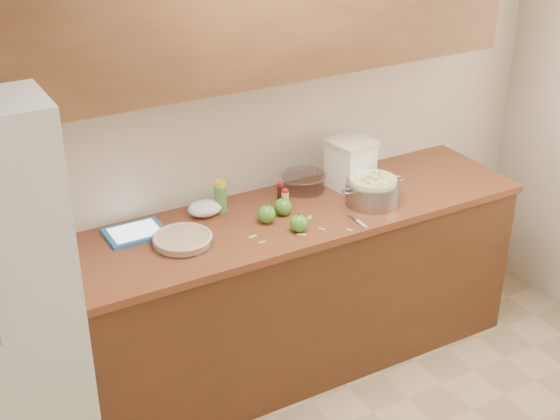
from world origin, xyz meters
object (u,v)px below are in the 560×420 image
pie (183,240)px  colander (373,191)px  tablet (135,233)px  flour_canister (351,163)px

pie → colander: (1.01, -0.08, 0.04)m
tablet → flour_canister: bearing=-2.6°
colander → flour_canister: size_ratio=1.41×
colander → flour_canister: flour_canister is taller
pie → colander: colander is taller
flour_canister → tablet: 1.20m
colander → tablet: bearing=166.7°
pie → colander: bearing=-4.5°
pie → flour_canister: 1.04m
pie → tablet: (-0.16, 0.20, -0.01)m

